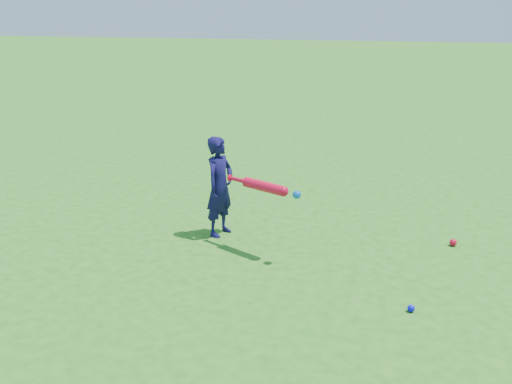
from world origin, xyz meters
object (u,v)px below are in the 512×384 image
ground_ball_red (453,242)px  ground_ball_blue (411,308)px  child (220,187)px  bat_swing (267,187)px

ground_ball_red → ground_ball_blue: 1.53m
child → ground_ball_blue: size_ratio=17.65×
child → ground_ball_blue: bearing=-104.2°
ground_ball_blue → bat_swing: bearing=150.2°
ground_ball_red → ground_ball_blue: ground_ball_red is taller
child → bat_swing: size_ratio=1.29×
ground_ball_blue → bat_swing: bat_swing is taller
ground_ball_red → ground_ball_blue: (-0.38, -1.49, -0.01)m
bat_swing → ground_ball_blue: bearing=-4.8°
ground_ball_red → ground_ball_blue: size_ratio=1.24×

